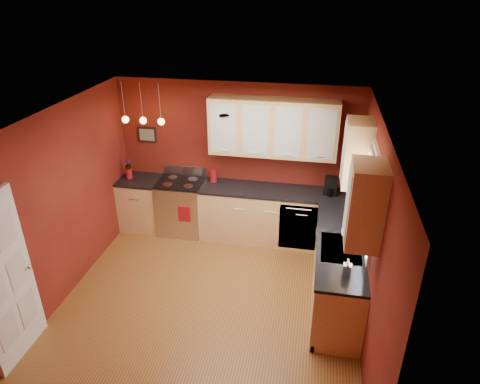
% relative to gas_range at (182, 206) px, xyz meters
% --- Properties ---
extents(floor, '(4.20, 4.20, 0.00)m').
position_rel_gas_range_xyz_m(floor, '(0.92, -1.80, -0.48)').
color(floor, '#96612B').
rests_on(floor, ground).
extents(ceiling, '(4.00, 4.20, 0.02)m').
position_rel_gas_range_xyz_m(ceiling, '(0.92, -1.80, 2.12)').
color(ceiling, white).
rests_on(ceiling, wall_back).
extents(wall_back, '(4.00, 0.02, 2.60)m').
position_rel_gas_range_xyz_m(wall_back, '(0.92, 0.30, 0.82)').
color(wall_back, maroon).
rests_on(wall_back, floor).
extents(wall_front, '(4.00, 0.02, 2.60)m').
position_rel_gas_range_xyz_m(wall_front, '(0.92, -3.90, 0.82)').
color(wall_front, maroon).
rests_on(wall_front, floor).
extents(wall_left, '(0.02, 4.20, 2.60)m').
position_rel_gas_range_xyz_m(wall_left, '(-1.08, -1.80, 0.82)').
color(wall_left, maroon).
rests_on(wall_left, floor).
extents(wall_right, '(0.02, 4.20, 2.60)m').
position_rel_gas_range_xyz_m(wall_right, '(2.92, -1.80, 0.82)').
color(wall_right, maroon).
rests_on(wall_right, floor).
extents(base_cabinets_back_left, '(0.70, 0.60, 0.90)m').
position_rel_gas_range_xyz_m(base_cabinets_back_left, '(-0.73, -0.00, -0.03)').
color(base_cabinets_back_left, '#E9BA7D').
rests_on(base_cabinets_back_left, floor).
extents(base_cabinets_back_right, '(2.54, 0.60, 0.90)m').
position_rel_gas_range_xyz_m(base_cabinets_back_right, '(1.65, -0.00, -0.03)').
color(base_cabinets_back_right, '#E9BA7D').
rests_on(base_cabinets_back_right, floor).
extents(base_cabinets_right, '(0.60, 2.10, 0.90)m').
position_rel_gas_range_xyz_m(base_cabinets_right, '(2.62, -1.35, -0.03)').
color(base_cabinets_right, '#E9BA7D').
rests_on(base_cabinets_right, floor).
extents(counter_back_left, '(0.70, 0.62, 0.04)m').
position_rel_gas_range_xyz_m(counter_back_left, '(-0.73, -0.00, 0.44)').
color(counter_back_left, black).
rests_on(counter_back_left, base_cabinets_back_left).
extents(counter_back_right, '(2.54, 0.62, 0.04)m').
position_rel_gas_range_xyz_m(counter_back_right, '(1.65, -0.00, 0.44)').
color(counter_back_right, black).
rests_on(counter_back_right, base_cabinets_back_right).
extents(counter_right, '(0.62, 2.10, 0.04)m').
position_rel_gas_range_xyz_m(counter_right, '(2.62, -1.35, 0.44)').
color(counter_right, black).
rests_on(counter_right, base_cabinets_right).
extents(gas_range, '(0.76, 0.64, 1.11)m').
position_rel_gas_range_xyz_m(gas_range, '(0.00, 0.00, 0.00)').
color(gas_range, silver).
rests_on(gas_range, floor).
extents(dishwasher_front, '(0.60, 0.02, 0.80)m').
position_rel_gas_range_xyz_m(dishwasher_front, '(2.02, -0.29, -0.03)').
color(dishwasher_front, silver).
rests_on(dishwasher_front, base_cabinets_back_right).
extents(sink, '(0.50, 0.70, 0.33)m').
position_rel_gas_range_xyz_m(sink, '(2.62, -1.50, 0.43)').
color(sink, gray).
rests_on(sink, counter_right).
extents(window, '(0.06, 1.02, 1.22)m').
position_rel_gas_range_xyz_m(window, '(2.89, -1.50, 1.21)').
color(window, white).
rests_on(window, wall_right).
extents(door_left_wall, '(0.12, 0.82, 2.05)m').
position_rel_gas_range_xyz_m(door_left_wall, '(-1.05, -3.00, 0.54)').
color(door_left_wall, white).
rests_on(door_left_wall, floor).
extents(upper_cabinets_back, '(2.00, 0.35, 0.90)m').
position_rel_gas_range_xyz_m(upper_cabinets_back, '(1.52, 0.12, 1.47)').
color(upper_cabinets_back, '#E9BA7D').
rests_on(upper_cabinets_back, wall_back).
extents(upper_cabinets_right, '(0.35, 1.95, 0.90)m').
position_rel_gas_range_xyz_m(upper_cabinets_right, '(2.75, -1.48, 1.47)').
color(upper_cabinets_right, '#E9BA7D').
rests_on(upper_cabinets_right, wall_right).
extents(wall_picture, '(0.32, 0.03, 0.26)m').
position_rel_gas_range_xyz_m(wall_picture, '(-0.63, 0.28, 1.17)').
color(wall_picture, black).
rests_on(wall_picture, wall_back).
extents(pendant_lights, '(0.71, 0.11, 0.66)m').
position_rel_gas_range_xyz_m(pendant_lights, '(-0.53, -0.05, 1.53)').
color(pendant_lights, gray).
rests_on(pendant_lights, ceiling).
extents(red_canister, '(0.13, 0.13, 0.19)m').
position_rel_gas_range_xyz_m(red_canister, '(0.54, 0.14, 0.56)').
color(red_canister, maroon).
rests_on(red_canister, counter_back_right).
extents(red_vase, '(0.11, 0.11, 0.17)m').
position_rel_gas_range_xyz_m(red_vase, '(-0.92, 0.00, 0.55)').
color(red_vase, maroon).
rests_on(red_vase, counter_back_left).
extents(flowers, '(0.12, 0.12, 0.18)m').
position_rel_gas_range_xyz_m(flowers, '(-0.92, 0.00, 0.70)').
color(flowers, maroon).
rests_on(flowers, red_vase).
extents(coffee_maker, '(0.22, 0.22, 0.29)m').
position_rel_gas_range_xyz_m(coffee_maker, '(2.48, 0.02, 0.59)').
color(coffee_maker, black).
rests_on(coffee_maker, counter_back_right).
extents(soap_pump, '(0.11, 0.11, 0.22)m').
position_rel_gas_range_xyz_m(soap_pump, '(2.67, -2.05, 0.57)').
color(soap_pump, white).
rests_on(soap_pump, counter_right).
extents(dish_towel, '(0.21, 0.01, 0.28)m').
position_rel_gas_range_xyz_m(dish_towel, '(0.14, -0.33, 0.04)').
color(dish_towel, maroon).
rests_on(dish_towel, gas_range).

